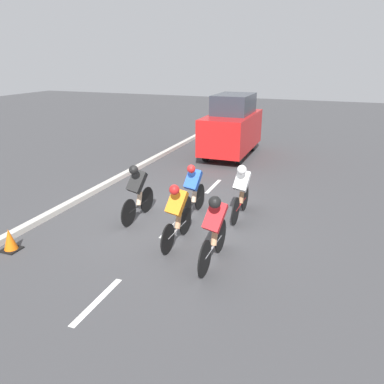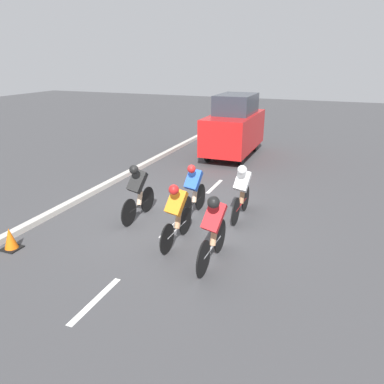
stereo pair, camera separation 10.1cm
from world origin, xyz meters
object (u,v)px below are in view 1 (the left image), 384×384
at_px(cyclist_black, 137,190).
at_px(cyclist_red, 214,227).
at_px(support_car, 232,126).
at_px(cyclist_blue, 193,189).
at_px(cyclist_orange, 177,212).
at_px(cyclist_white, 241,189).
at_px(traffic_cone, 10,240).

bearing_deg(cyclist_black, cyclist_red, 150.16).
relative_size(cyclist_red, support_car, 0.44).
height_order(cyclist_blue, cyclist_red, cyclist_red).
xyz_separation_m(cyclist_red, cyclist_orange, (1.01, -0.52, -0.04)).
bearing_deg(cyclist_red, cyclist_black, -29.84).
distance_m(cyclist_blue, cyclist_orange, 1.57).
relative_size(cyclist_white, cyclist_red, 0.97).
height_order(cyclist_blue, cyclist_black, cyclist_black).
bearing_deg(cyclist_black, support_car, -93.51).
relative_size(cyclist_orange, traffic_cone, 3.35).
height_order(cyclist_orange, support_car, support_car).
relative_size(cyclist_red, cyclist_orange, 1.06).
xyz_separation_m(cyclist_red, cyclist_black, (2.45, -1.40, -0.02)).
xyz_separation_m(cyclist_white, traffic_cone, (4.16, 3.41, -0.54)).
bearing_deg(support_car, cyclist_black, 86.49).
bearing_deg(cyclist_black, cyclist_orange, 148.45).
height_order(cyclist_white, cyclist_red, cyclist_red).
bearing_deg(support_car, cyclist_orange, 97.03).
relative_size(cyclist_black, support_car, 0.42).
bearing_deg(cyclist_red, traffic_cone, 13.10).
height_order(cyclist_black, cyclist_orange, cyclist_black).
distance_m(cyclist_black, traffic_cone, 3.03).
xyz_separation_m(cyclist_blue, cyclist_orange, (-0.22, 1.55, 0.02)).
bearing_deg(traffic_cone, support_car, -103.00).
bearing_deg(cyclist_white, traffic_cone, 39.40).
bearing_deg(support_car, cyclist_white, 107.41).
distance_m(cyclist_white, cyclist_orange, 2.13).
height_order(cyclist_white, traffic_cone, cyclist_white).
height_order(cyclist_white, support_car, support_car).
relative_size(support_car, traffic_cone, 8.02).
bearing_deg(cyclist_orange, cyclist_blue, -82.07).
height_order(cyclist_blue, cyclist_white, cyclist_white).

